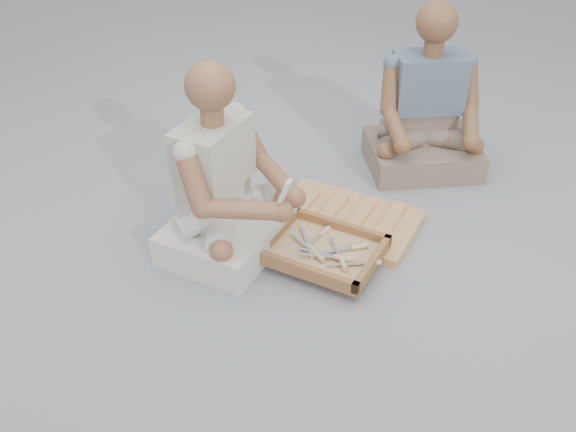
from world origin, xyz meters
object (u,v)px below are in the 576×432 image
(carved_panel, at_px, (345,220))
(tool_tray, at_px, (324,251))
(companion, at_px, (426,116))
(craftsman, at_px, (224,190))

(carved_panel, xyz_separation_m, tool_tray, (-0.04, -0.30, 0.04))
(companion, bearing_deg, carved_panel, 44.53)
(carved_panel, height_order, tool_tray, tool_tray)
(carved_panel, distance_m, companion, 0.73)
(carved_panel, bearing_deg, tool_tray, -97.02)
(carved_panel, relative_size, craftsman, 0.76)
(carved_panel, relative_size, tool_tray, 1.19)
(craftsman, relative_size, companion, 0.98)
(tool_tray, height_order, companion, companion)
(carved_panel, distance_m, tool_tray, 0.31)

